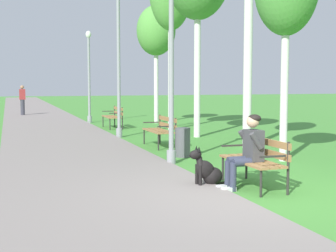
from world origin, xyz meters
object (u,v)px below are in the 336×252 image
object	(u,v)px
dog_black	(207,171)
pedestrian_distant	(22,100)
park_bench_far	(114,115)
lamp_post_mid	(119,61)
park_bench_near	(256,157)
litter_bin	(183,142)
lamp_post_far	(89,75)
lamp_post_near	(171,68)
park_bench_mid	(161,128)
person_seated_on_near_bench	(248,148)
birch_tree_sixth	(156,31)

from	to	relation	value
dog_black	pedestrian_distant	xyz separation A→B (m)	(-2.47, 19.58, 0.58)
park_bench_far	lamp_post_mid	xyz separation A→B (m)	(-0.51, -3.20, 1.95)
park_bench_near	litter_bin	bearing A→B (deg)	90.51
dog_black	lamp_post_mid	world-z (taller)	lamp_post_mid
lamp_post_mid	lamp_post_far	distance (m)	6.11
dog_black	lamp_post_near	xyz separation A→B (m)	(0.15, 2.35, 1.84)
park_bench_near	park_bench_mid	xyz separation A→B (m)	(0.04, 5.43, 0.00)
park_bench_near	lamp_post_near	xyz separation A→B (m)	(-0.61, 2.69, 1.59)
person_seated_on_near_bench	litter_bin	bearing A→B (deg)	87.19
person_seated_on_near_bench	dog_black	world-z (taller)	person_seated_on_near_bench
litter_bin	pedestrian_distant	xyz separation A→B (m)	(-3.19, 16.41, 0.49)
park_bench_far	birch_tree_sixth	distance (m)	4.56
lamp_post_mid	park_bench_far	bearing A→B (deg)	80.93
park_bench_mid	lamp_post_near	bearing A→B (deg)	-103.28
dog_black	lamp_post_far	distance (m)	13.95
lamp_post_far	pedestrian_distant	distance (m)	6.48
park_bench_near	park_bench_mid	bearing A→B (deg)	89.57
birch_tree_sixth	pedestrian_distant	distance (m)	9.34
park_bench_near	birch_tree_sixth	distance (m)	13.71
park_bench_mid	park_bench_far	bearing A→B (deg)	90.83
birch_tree_sixth	park_bench_mid	bearing A→B (deg)	-106.21
pedestrian_distant	park_bench_near	bearing A→B (deg)	-80.81
lamp_post_far	birch_tree_sixth	distance (m)	3.56
lamp_post_near	pedestrian_distant	size ratio (longest dim) A/B	2.46
lamp_post_mid	pedestrian_distant	world-z (taller)	lamp_post_mid
park_bench_near	dog_black	bearing A→B (deg)	156.02
park_bench_far	pedestrian_distant	distance (m)	9.23
lamp_post_far	pedestrian_distant	xyz separation A→B (m)	(-2.70, 5.75, -1.26)
park_bench_near	birch_tree_sixth	bearing A→B (deg)	80.19
park_bench_mid	pedestrian_distant	xyz separation A→B (m)	(-3.26, 14.49, 0.33)
lamp_post_mid	pedestrian_distant	size ratio (longest dim) A/B	2.89
lamp_post_far	lamp_post_near	bearing A→B (deg)	-90.40
park_bench_mid	litter_bin	size ratio (longest dim) A/B	2.14
lamp_post_far	lamp_post_mid	bearing A→B (deg)	-90.29
dog_black	lamp_post_far	xyz separation A→B (m)	(0.23, 13.83, 1.85)
park_bench_mid	birch_tree_sixth	distance (m)	8.68
park_bench_mid	dog_black	xyz separation A→B (m)	(-0.80, -5.09, -0.25)
person_seated_on_near_bench	pedestrian_distant	size ratio (longest dim) A/B	0.76
park_bench_far	lamp_post_near	distance (m)	8.74
person_seated_on_near_bench	birch_tree_sixth	world-z (taller)	birch_tree_sixth
park_bench_mid	lamp_post_far	world-z (taller)	lamp_post_far
park_bench_mid	lamp_post_mid	world-z (taller)	lamp_post_mid
park_bench_mid	litter_bin	world-z (taller)	park_bench_mid
person_seated_on_near_bench	pedestrian_distant	distance (m)	20.22
lamp_post_near	lamp_post_mid	xyz separation A→B (m)	(0.05, 5.37, 0.36)
person_seated_on_near_bench	dog_black	bearing A→B (deg)	143.34
park_bench_near	park_bench_mid	world-z (taller)	same
park_bench_mid	birch_tree_sixth	bearing A→B (deg)	73.79
person_seated_on_near_bench	litter_bin	size ratio (longest dim) A/B	1.79
park_bench_far	birch_tree_sixth	size ratio (longest dim) A/B	0.29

